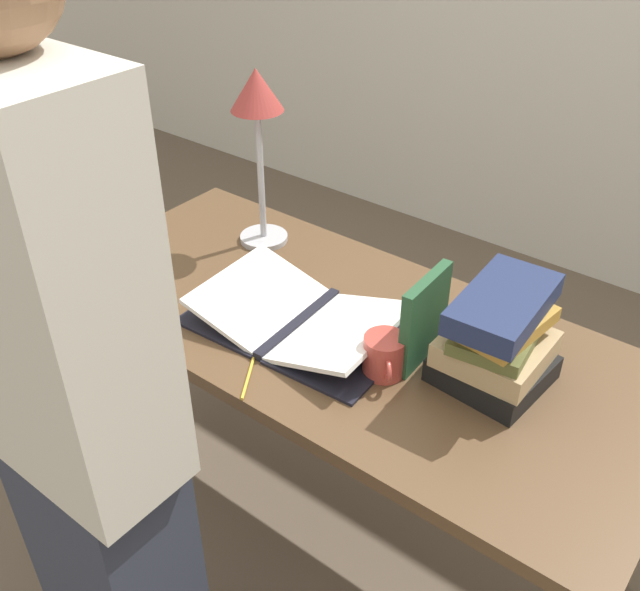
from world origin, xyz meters
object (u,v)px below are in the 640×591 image
Objects in this scene: open_book at (298,319)px; coffee_mug at (384,356)px; pencil at (248,376)px; person_reader at (86,444)px; book_stack_tall at (497,339)px; book_standing_upright at (424,319)px; reading_lamp at (258,113)px.

open_book is 4.95× the size of coffee_mug.
open_book is 4.12× the size of pencil.
coffee_mug is 0.64m from person_reader.
coffee_mug is at bearing -6.54° from open_book.
book_stack_tall reaches higher than book_standing_upright.
book_stack_tall is (0.45, 0.11, 0.09)m from open_book.
book_stack_tall is 0.17× the size of person_reader.
reading_lamp is at bearing 155.32° from coffee_mug.
pencil is (-0.42, -0.32, -0.10)m from book_stack_tall.
book_stack_tall reaches higher than coffee_mug.
pencil is at bearing -92.11° from person_reader.
coffee_mug is (-0.04, -0.10, -0.06)m from book_standing_upright.
reading_lamp is at bearing 169.47° from book_stack_tall.
open_book is at bearing -88.41° from person_reader.
book_stack_tall is 0.58× the size of reading_lamp.
open_book is 0.31× the size of person_reader.
coffee_mug is 0.06× the size of person_reader.
book_standing_upright is at bearing -15.70° from reading_lamp.
reading_lamp reaches higher than book_standing_upright.
book_standing_upright reaches higher than pencil.
book_stack_tall is at bearing 32.69° from coffee_mug.
person_reader is (0.02, -0.61, 0.09)m from open_book.
open_book is at bearing -166.89° from book_standing_upright.
person_reader reaches higher than book_stack_tall.
book_standing_upright is at bearing -169.08° from book_stack_tall.
coffee_mug is (-0.20, -0.13, -0.06)m from book_stack_tall.
person_reader is at bearing -67.52° from reading_lamp.
person_reader is at bearing -121.26° from book_stack_tall.
book_stack_tall is 0.54m from pencil.
reading_lamp is 0.29× the size of person_reader.
open_book is at bearing 98.42° from pencil.
reading_lamp is 0.73m from coffee_mug.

